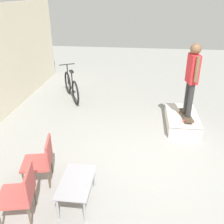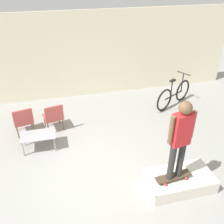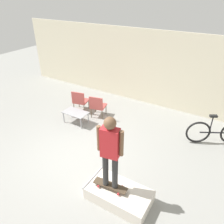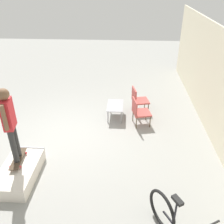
% 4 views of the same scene
% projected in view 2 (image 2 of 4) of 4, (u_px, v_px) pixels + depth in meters
% --- Properties ---
extents(ground_plane, '(24.00, 24.00, 0.00)m').
position_uv_depth(ground_plane, '(93.00, 176.00, 5.82)').
color(ground_plane, gray).
extents(house_wall_back, '(12.00, 0.06, 3.00)m').
position_uv_depth(house_wall_back, '(70.00, 57.00, 8.54)').
color(house_wall_back, beige).
rests_on(house_wall_back, ground_plane).
extents(skate_ramp_box, '(1.48, 0.79, 0.35)m').
position_uv_depth(skate_ramp_box, '(179.00, 181.00, 5.48)').
color(skate_ramp_box, silver).
rests_on(skate_ramp_box, ground_plane).
extents(skateboard_on_ramp, '(0.82, 0.31, 0.07)m').
position_uv_depth(skateboard_on_ramp, '(173.00, 176.00, 5.26)').
color(skateboard_on_ramp, '#473828').
rests_on(skateboard_on_ramp, skate_ramp_box).
extents(person_skater, '(0.56, 0.26, 1.79)m').
position_uv_depth(person_skater, '(181.00, 135.00, 4.71)').
color(person_skater, '#2D2D2D').
rests_on(person_skater, skateboard_on_ramp).
extents(coffee_table, '(0.89, 0.52, 0.44)m').
position_uv_depth(coffee_table, '(38.00, 136.00, 6.50)').
color(coffee_table, '#9E9EA3').
rests_on(coffee_table, ground_plane).
extents(patio_chair_left, '(0.62, 0.62, 0.88)m').
position_uv_depth(patio_chair_left, '(23.00, 120.00, 7.00)').
color(patio_chair_left, brown).
rests_on(patio_chair_left, ground_plane).
extents(patio_chair_right, '(0.62, 0.62, 0.88)m').
position_uv_depth(patio_chair_right, '(53.00, 116.00, 7.17)').
color(patio_chair_right, brown).
rests_on(patio_chair_right, ground_plane).
extents(bicycle, '(1.63, 0.94, 1.07)m').
position_uv_depth(bicycle, '(174.00, 94.00, 8.51)').
color(bicycle, black).
rests_on(bicycle, ground_plane).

